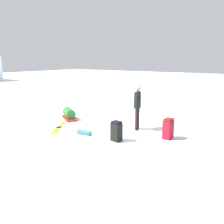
{
  "coord_description": "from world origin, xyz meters",
  "views": [
    {
      "loc": [
        -7.09,
        -4.94,
        2.65
      ],
      "look_at": [
        0.0,
        0.0,
        0.7
      ],
      "focal_mm": 37.66,
      "sensor_mm": 36.0,
      "label": 1
    }
  ],
  "objects_px": {
    "skier_standing": "(137,105)",
    "ski_pair_near": "(59,128)",
    "backpack_bright": "(168,129)",
    "sleeping_mat_rolled": "(84,132)",
    "ski_poles_planted_near": "(137,111)",
    "ski_poles_planted_far": "(138,107)",
    "backpack_large_dark": "(116,131)",
    "gear_sled": "(69,114)"
  },
  "relations": [
    {
      "from": "backpack_large_dark",
      "to": "gear_sled",
      "type": "distance_m",
      "value": 3.57
    },
    {
      "from": "skier_standing",
      "to": "sleeping_mat_rolled",
      "type": "xyz_separation_m",
      "value": [
        -1.65,
        1.25,
        -0.86
      ]
    },
    {
      "from": "backpack_large_dark",
      "to": "gear_sled",
      "type": "relative_size",
      "value": 0.55
    },
    {
      "from": "backpack_bright",
      "to": "ski_poles_planted_near",
      "type": "relative_size",
      "value": 0.53
    },
    {
      "from": "backpack_bright",
      "to": "gear_sled",
      "type": "height_order",
      "value": "backpack_bright"
    },
    {
      "from": "ski_poles_planted_near",
      "to": "sleeping_mat_rolled",
      "type": "relative_size",
      "value": 2.43
    },
    {
      "from": "gear_sled",
      "to": "backpack_large_dark",
      "type": "bearing_deg",
      "value": -109.46
    },
    {
      "from": "ski_poles_planted_far",
      "to": "sleeping_mat_rolled",
      "type": "relative_size",
      "value": 2.52
    },
    {
      "from": "backpack_large_dark",
      "to": "sleeping_mat_rolled",
      "type": "xyz_separation_m",
      "value": [
        -0.11,
        1.33,
        -0.24
      ]
    },
    {
      "from": "backpack_bright",
      "to": "skier_standing",
      "type": "bearing_deg",
      "value": 76.18
    },
    {
      "from": "gear_sled",
      "to": "sleeping_mat_rolled",
      "type": "xyz_separation_m",
      "value": [
        -1.3,
        -2.04,
        -0.13
      ]
    },
    {
      "from": "ski_poles_planted_near",
      "to": "ski_poles_planted_far",
      "type": "height_order",
      "value": "ski_poles_planted_far"
    },
    {
      "from": "ski_pair_near",
      "to": "backpack_large_dark",
      "type": "distance_m",
      "value": 2.72
    },
    {
      "from": "skier_standing",
      "to": "ski_pair_near",
      "type": "distance_m",
      "value": 3.22
    },
    {
      "from": "skier_standing",
      "to": "ski_poles_planted_far",
      "type": "xyz_separation_m",
      "value": [
        0.58,
        0.28,
        -0.19
      ]
    },
    {
      "from": "ski_pair_near",
      "to": "gear_sled",
      "type": "distance_m",
      "value": 1.43
    },
    {
      "from": "backpack_large_dark",
      "to": "ski_poles_planted_far",
      "type": "bearing_deg",
      "value": 9.55
    },
    {
      "from": "ski_pair_near",
      "to": "backpack_bright",
      "type": "xyz_separation_m",
      "value": [
        1.26,
        -4.01,
        0.33
      ]
    },
    {
      "from": "skier_standing",
      "to": "backpack_large_dark",
      "type": "bearing_deg",
      "value": -177.11
    },
    {
      "from": "ski_poles_planted_far",
      "to": "gear_sled",
      "type": "xyz_separation_m",
      "value": [
        -0.94,
        3.01,
        -0.54
      ]
    },
    {
      "from": "ski_pair_near",
      "to": "gear_sled",
      "type": "relative_size",
      "value": 1.26
    },
    {
      "from": "skier_standing",
      "to": "ski_pair_near",
      "type": "height_order",
      "value": "skier_standing"
    },
    {
      "from": "skier_standing",
      "to": "ski_poles_planted_far",
      "type": "distance_m",
      "value": 0.68
    },
    {
      "from": "sleeping_mat_rolled",
      "to": "backpack_large_dark",
      "type": "bearing_deg",
      "value": -85.4
    },
    {
      "from": "ski_pair_near",
      "to": "backpack_bright",
      "type": "height_order",
      "value": "backpack_bright"
    },
    {
      "from": "ski_pair_near",
      "to": "sleeping_mat_rolled",
      "type": "height_order",
      "value": "sleeping_mat_rolled"
    },
    {
      "from": "backpack_bright",
      "to": "sleeping_mat_rolled",
      "type": "xyz_separation_m",
      "value": [
        -1.31,
        2.63,
        -0.26
      ]
    },
    {
      "from": "skier_standing",
      "to": "backpack_large_dark",
      "type": "distance_m",
      "value": 1.66
    },
    {
      "from": "ski_poles_planted_near",
      "to": "sleeping_mat_rolled",
      "type": "distance_m",
      "value": 2.1
    },
    {
      "from": "ski_poles_planted_near",
      "to": "ski_pair_near",
      "type": "bearing_deg",
      "value": 119.35
    },
    {
      "from": "skier_standing",
      "to": "backpack_large_dark",
      "type": "relative_size",
      "value": 2.51
    },
    {
      "from": "backpack_large_dark",
      "to": "ski_poles_planted_far",
      "type": "xyz_separation_m",
      "value": [
        2.13,
        0.36,
        0.43
      ]
    },
    {
      "from": "ski_pair_near",
      "to": "ski_poles_planted_far",
      "type": "relative_size",
      "value": 1.12
    },
    {
      "from": "ski_poles_planted_far",
      "to": "backpack_large_dark",
      "type": "bearing_deg",
      "value": -170.45
    },
    {
      "from": "sleeping_mat_rolled",
      "to": "gear_sled",
      "type": "bearing_deg",
      "value": 57.58
    },
    {
      "from": "backpack_large_dark",
      "to": "backpack_bright",
      "type": "distance_m",
      "value": 1.77
    },
    {
      "from": "ski_poles_planted_near",
      "to": "gear_sled",
      "type": "bearing_deg",
      "value": 94.2
    },
    {
      "from": "ski_poles_planted_far",
      "to": "gear_sled",
      "type": "bearing_deg",
      "value": 107.31
    },
    {
      "from": "skier_standing",
      "to": "backpack_large_dark",
      "type": "xyz_separation_m",
      "value": [
        -1.54,
        -0.08,
        -0.62
      ]
    },
    {
      "from": "ski_pair_near",
      "to": "sleeping_mat_rolled",
      "type": "bearing_deg",
      "value": -92.01
    },
    {
      "from": "ski_poles_planted_near",
      "to": "sleeping_mat_rolled",
      "type": "bearing_deg",
      "value": 140.39
    },
    {
      "from": "skier_standing",
      "to": "ski_pair_near",
      "type": "relative_size",
      "value": 1.1
    }
  ]
}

